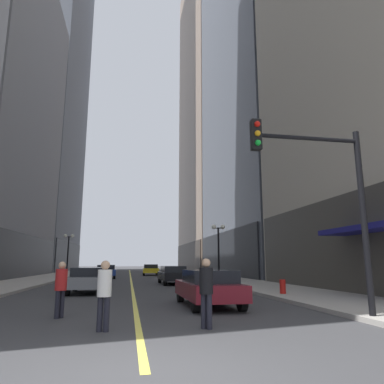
{
  "coord_description": "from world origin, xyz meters",
  "views": [
    {
      "loc": [
        -0.3,
        -5.61,
        1.61
      ],
      "look_at": [
        4.64,
        22.43,
        7.22
      ],
      "focal_mm": 33.28,
      "sensor_mm": 36.0,
      "label": 1
    }
  ],
  "objects_px": {
    "traffic_light_near_right": "(328,187)",
    "pedestrian_in_red_jacket": "(61,285)",
    "car_maroon": "(208,286)",
    "car_yellow": "(151,269)",
    "car_grey": "(88,279)",
    "street_lamp_right_mid": "(218,240)",
    "pedestrian_in_white_shirt": "(104,290)",
    "fire_hydrant_right": "(283,288)",
    "pedestrian_in_black_coat": "(206,287)",
    "street_lamp_left_far": "(68,246)",
    "car_black": "(173,274)",
    "car_blue": "(106,271)"
  },
  "relations": [
    {
      "from": "car_grey",
      "to": "street_lamp_left_far",
      "type": "bearing_deg",
      "value": 102.28
    },
    {
      "from": "car_yellow",
      "to": "fire_hydrant_right",
      "type": "distance_m",
      "value": 29.23
    },
    {
      "from": "car_black",
      "to": "fire_hydrant_right",
      "type": "xyz_separation_m",
      "value": [
        3.93,
        -10.6,
        -0.32
      ]
    },
    {
      "from": "street_lamp_left_far",
      "to": "fire_hydrant_right",
      "type": "distance_m",
      "value": 25.98
    },
    {
      "from": "car_grey",
      "to": "traffic_light_near_right",
      "type": "xyz_separation_m",
      "value": [
        7.74,
        -10.72,
        3.03
      ]
    },
    {
      "from": "car_yellow",
      "to": "street_lamp_left_far",
      "type": "bearing_deg",
      "value": -142.66
    },
    {
      "from": "car_grey",
      "to": "car_blue",
      "type": "bearing_deg",
      "value": 90.29
    },
    {
      "from": "car_grey",
      "to": "pedestrian_in_red_jacket",
      "type": "xyz_separation_m",
      "value": [
        0.15,
        -8.62,
        0.22
      ]
    },
    {
      "from": "car_yellow",
      "to": "street_lamp_left_far",
      "type": "height_order",
      "value": "street_lamp_left_far"
    },
    {
      "from": "car_black",
      "to": "traffic_light_near_right",
      "type": "xyz_separation_m",
      "value": [
        2.38,
        -17.61,
        3.02
      ]
    },
    {
      "from": "car_maroon",
      "to": "car_yellow",
      "type": "distance_m",
      "value": 31.89
    },
    {
      "from": "car_grey",
      "to": "street_lamp_right_mid",
      "type": "height_order",
      "value": "street_lamp_right_mid"
    },
    {
      "from": "street_lamp_left_far",
      "to": "car_maroon",
      "type": "bearing_deg",
      "value": -70.21
    },
    {
      "from": "car_grey",
      "to": "street_lamp_left_far",
      "type": "distance_m",
      "value": 19.03
    },
    {
      "from": "car_maroon",
      "to": "car_grey",
      "type": "xyz_separation_m",
      "value": [
        -5.04,
        6.71,
        -0.0
      ]
    },
    {
      "from": "car_grey",
      "to": "car_blue",
      "type": "relative_size",
      "value": 0.85
    },
    {
      "from": "car_black",
      "to": "car_grey",
      "type": "bearing_deg",
      "value": -127.88
    },
    {
      "from": "street_lamp_right_mid",
      "to": "fire_hydrant_right",
      "type": "height_order",
      "value": "street_lamp_right_mid"
    },
    {
      "from": "street_lamp_left_far",
      "to": "fire_hydrant_right",
      "type": "relative_size",
      "value": 5.54
    },
    {
      "from": "car_grey",
      "to": "pedestrian_in_red_jacket",
      "type": "bearing_deg",
      "value": -89.02
    },
    {
      "from": "car_black",
      "to": "car_blue",
      "type": "relative_size",
      "value": 1.02
    },
    {
      "from": "car_grey",
      "to": "fire_hydrant_right",
      "type": "height_order",
      "value": "car_grey"
    },
    {
      "from": "car_maroon",
      "to": "traffic_light_near_right",
      "type": "height_order",
      "value": "traffic_light_near_right"
    },
    {
      "from": "traffic_light_near_right",
      "to": "fire_hydrant_right",
      "type": "relative_size",
      "value": 7.06
    },
    {
      "from": "car_grey",
      "to": "pedestrian_in_red_jacket",
      "type": "height_order",
      "value": "pedestrian_in_red_jacket"
    },
    {
      "from": "car_yellow",
      "to": "pedestrian_in_black_coat",
      "type": "relative_size",
      "value": 2.85
    },
    {
      "from": "street_lamp_right_mid",
      "to": "street_lamp_left_far",
      "type": "bearing_deg",
      "value": 136.98
    },
    {
      "from": "car_maroon",
      "to": "car_blue",
      "type": "distance_m",
      "value": 24.9
    },
    {
      "from": "pedestrian_in_white_shirt",
      "to": "car_yellow",
      "type": "bearing_deg",
      "value": 84.8
    },
    {
      "from": "car_blue",
      "to": "pedestrian_in_white_shirt",
      "type": "relative_size",
      "value": 2.87
    },
    {
      "from": "car_maroon",
      "to": "car_black",
      "type": "relative_size",
      "value": 0.94
    },
    {
      "from": "traffic_light_near_right",
      "to": "pedestrian_in_red_jacket",
      "type": "bearing_deg",
      "value": 164.49
    },
    {
      "from": "pedestrian_in_black_coat",
      "to": "street_lamp_left_far",
      "type": "distance_m",
      "value": 30.59
    },
    {
      "from": "car_blue",
      "to": "car_grey",
      "type": "bearing_deg",
      "value": -89.71
    },
    {
      "from": "street_lamp_left_far",
      "to": "pedestrian_in_red_jacket",
      "type": "bearing_deg",
      "value": -81.26
    },
    {
      "from": "car_yellow",
      "to": "car_blue",
      "type": "bearing_deg",
      "value": -123.2
    },
    {
      "from": "street_lamp_right_mid",
      "to": "car_maroon",
      "type": "bearing_deg",
      "value": -105.87
    },
    {
      "from": "car_grey",
      "to": "car_yellow",
      "type": "relative_size",
      "value": 0.83
    },
    {
      "from": "fire_hydrant_right",
      "to": "car_blue",
      "type": "bearing_deg",
      "value": 113.7
    },
    {
      "from": "car_black",
      "to": "car_yellow",
      "type": "bearing_deg",
      "value": 91.66
    },
    {
      "from": "car_grey",
      "to": "street_lamp_right_mid",
      "type": "distance_m",
      "value": 11.21
    },
    {
      "from": "car_maroon",
      "to": "car_black",
      "type": "bearing_deg",
      "value": 88.63
    },
    {
      "from": "pedestrian_in_white_shirt",
      "to": "traffic_light_near_right",
      "type": "distance_m",
      "value": 6.8
    },
    {
      "from": "pedestrian_in_black_coat",
      "to": "pedestrian_in_white_shirt",
      "type": "distance_m",
      "value": 2.49
    },
    {
      "from": "car_maroon",
      "to": "car_black",
      "type": "distance_m",
      "value": 13.61
    },
    {
      "from": "traffic_light_near_right",
      "to": "pedestrian_in_black_coat",
      "type": "bearing_deg",
      "value": -175.7
    },
    {
      "from": "traffic_light_near_right",
      "to": "fire_hydrant_right",
      "type": "distance_m",
      "value": 7.92
    },
    {
      "from": "pedestrian_in_white_shirt",
      "to": "fire_hydrant_right",
      "type": "bearing_deg",
      "value": 43.0
    },
    {
      "from": "pedestrian_in_black_coat",
      "to": "pedestrian_in_red_jacket",
      "type": "height_order",
      "value": "pedestrian_in_black_coat"
    },
    {
      "from": "car_maroon",
      "to": "car_grey",
      "type": "distance_m",
      "value": 8.39
    }
  ]
}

